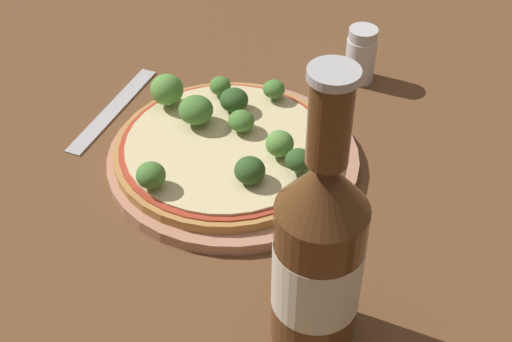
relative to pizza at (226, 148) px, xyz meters
name	(u,v)px	position (x,y,z in m)	size (l,w,h in m)	color
ground_plane	(234,151)	(-0.01, 0.02, -0.02)	(3.00, 3.00, 0.00)	brown
plate	(233,158)	(0.01, 0.00, -0.01)	(0.25, 0.25, 0.01)	tan
pizza	(226,148)	(0.00, 0.00, 0.00)	(0.22, 0.22, 0.01)	#B77F42
broccoli_floret_0	(196,110)	(-0.04, 0.00, 0.02)	(0.03, 0.03, 0.03)	#6B8E51
broccoli_floret_1	(241,121)	(0.00, 0.02, 0.02)	(0.03, 0.03, 0.02)	#6B8E51
broccoli_floret_2	(299,160)	(0.08, 0.01, 0.02)	(0.03, 0.03, 0.02)	#6B8E51
broccoli_floret_3	(220,86)	(-0.06, 0.06, 0.02)	(0.02, 0.02, 0.02)	#6B8E51
broccoli_floret_4	(274,89)	(-0.01, 0.09, 0.02)	(0.02, 0.02, 0.02)	#6B8E51
broccoli_floret_5	(250,170)	(0.05, -0.03, 0.02)	(0.03, 0.03, 0.03)	#6B8E51
broccoli_floret_6	(234,100)	(-0.03, 0.05, 0.02)	(0.03, 0.03, 0.02)	#6B8E51
broccoli_floret_7	(149,174)	(-0.01, -0.09, 0.02)	(0.03, 0.03, 0.03)	#6B8E51
broccoli_floret_8	(281,143)	(0.05, 0.02, 0.02)	(0.03, 0.03, 0.03)	#6B8E51
broccoli_floret_9	(167,90)	(-0.09, 0.01, 0.03)	(0.03, 0.03, 0.04)	#6B8E51
beer_bottle	(318,255)	(0.19, -0.11, 0.07)	(0.07, 0.07, 0.24)	#563319
pepper_shaker	(361,55)	(0.01, 0.21, 0.01)	(0.03, 0.03, 0.07)	silver
fork	(113,109)	(-0.15, -0.02, -0.02)	(0.07, 0.16, 0.00)	#B2B2B7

